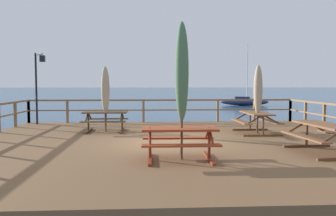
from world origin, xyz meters
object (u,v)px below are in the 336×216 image
(picnic_table_mid_right, at_px, (180,137))
(picnic_table_mid_centre, at_px, (105,117))
(picnic_table_front_right, at_px, (256,118))
(patio_umbrella_tall_mid_left, at_px, (182,72))
(patio_umbrella_short_front, at_px, (105,90))
(lamp_post_hooked, at_px, (38,77))
(patio_umbrella_tall_back_left, at_px, (258,90))
(sailboat_distant, at_px, (244,101))
(picnic_table_mid_left, at_px, (324,132))

(picnic_table_mid_right, distance_m, picnic_table_mid_centre, 5.62)
(picnic_table_front_right, bearing_deg, patio_umbrella_tall_mid_left, -126.24)
(picnic_table_mid_centre, xyz_separation_m, picnic_table_front_right, (5.61, -0.72, 0.01))
(picnic_table_front_right, xyz_separation_m, patio_umbrella_short_front, (-5.60, 0.80, 1.02))
(picnic_table_mid_right, relative_size, lamp_post_hooked, 0.56)
(patio_umbrella_tall_back_left, bearing_deg, picnic_table_front_right, 114.41)
(picnic_table_mid_centre, bearing_deg, patio_umbrella_tall_mid_left, -64.31)
(picnic_table_front_right, relative_size, patio_umbrella_tall_back_left, 0.77)
(picnic_table_mid_right, distance_m, patio_umbrella_tall_back_left, 5.50)
(patio_umbrella_short_front, distance_m, patio_umbrella_tall_back_left, 5.69)
(picnic_table_mid_right, distance_m, patio_umbrella_tall_mid_left, 1.52)
(patio_umbrella_short_front, relative_size, lamp_post_hooked, 0.78)
(picnic_table_mid_right, xyz_separation_m, sailboat_distant, (11.37, 35.09, -0.90))
(picnic_table_mid_centre, relative_size, picnic_table_front_right, 0.86)
(picnic_table_mid_centre, xyz_separation_m, lamp_post_hooked, (-3.25, 2.57, 1.56))
(picnic_table_mid_right, bearing_deg, sailboat_distant, 72.04)
(picnic_table_front_right, xyz_separation_m, patio_umbrella_tall_back_left, (0.03, -0.06, 1.04))
(picnic_table_mid_left, relative_size, patio_umbrella_short_front, 0.88)
(picnic_table_mid_centre, height_order, picnic_table_mid_left, same)
(patio_umbrella_tall_mid_left, height_order, patio_umbrella_tall_back_left, patio_umbrella_tall_mid_left)
(picnic_table_mid_left, distance_m, patio_umbrella_short_front, 7.78)
(patio_umbrella_tall_mid_left, distance_m, lamp_post_hooked, 9.50)
(patio_umbrella_tall_mid_left, bearing_deg, picnic_table_mid_right, -144.63)
(picnic_table_mid_right, bearing_deg, patio_umbrella_tall_back_left, 52.92)
(picnic_table_mid_centre, height_order, patio_umbrella_tall_mid_left, patio_umbrella_tall_mid_left)
(picnic_table_mid_right, height_order, patio_umbrella_tall_back_left, patio_umbrella_tall_back_left)
(picnic_table_front_right, bearing_deg, lamp_post_hooked, 159.63)
(picnic_table_mid_centre, bearing_deg, sailboat_distant, 65.38)
(lamp_post_hooked, relative_size, sailboat_distant, 0.41)
(picnic_table_front_right, height_order, patio_umbrella_tall_mid_left, patio_umbrella_tall_mid_left)
(lamp_post_hooked, bearing_deg, patio_umbrella_tall_mid_left, -53.32)
(picnic_table_front_right, height_order, lamp_post_hooked, lamp_post_hooked)
(picnic_table_front_right, height_order, picnic_table_mid_left, same)
(lamp_post_hooked, distance_m, sailboat_distant, 32.36)
(patio_umbrella_tall_back_left, bearing_deg, picnic_table_mid_centre, 172.11)
(patio_umbrella_short_front, relative_size, patio_umbrella_tall_back_left, 0.99)
(picnic_table_mid_right, distance_m, sailboat_distant, 36.89)
(lamp_post_hooked, bearing_deg, picnic_table_mid_centre, -38.35)
(picnic_table_mid_centre, bearing_deg, picnic_table_front_right, -7.31)
(picnic_table_front_right, xyz_separation_m, patio_umbrella_tall_mid_left, (-3.18, -4.33, 1.52))
(picnic_table_front_right, xyz_separation_m, picnic_table_mid_left, (0.63, -3.75, 0.00))
(patio_umbrella_tall_mid_left, bearing_deg, sailboat_distant, 72.10)
(picnic_table_mid_centre, relative_size, lamp_post_hooked, 0.52)
(picnic_table_mid_right, xyz_separation_m, lamp_post_hooked, (-5.62, 7.66, 1.56))
(lamp_post_hooked, bearing_deg, picnic_table_front_right, -20.37)
(picnic_table_mid_right, xyz_separation_m, picnic_table_front_right, (3.23, 4.37, 0.00))
(picnic_table_mid_centre, xyz_separation_m, picnic_table_mid_left, (6.23, -4.47, 0.01))
(picnic_table_mid_right, height_order, patio_umbrella_tall_mid_left, patio_umbrella_tall_mid_left)
(patio_umbrella_tall_back_left, distance_m, lamp_post_hooked, 9.50)
(patio_umbrella_tall_back_left, relative_size, lamp_post_hooked, 0.79)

